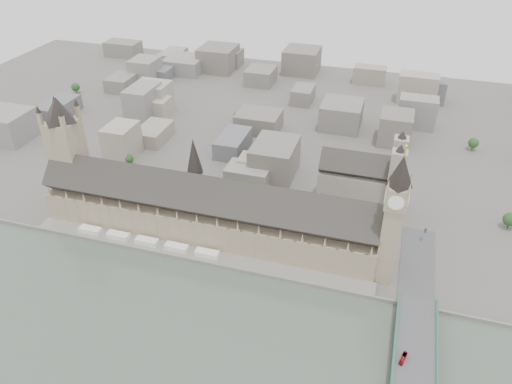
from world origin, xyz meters
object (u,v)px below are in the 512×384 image
(victoria_tower, at_px, (67,149))
(car_approach, at_px, (426,231))
(elizabeth_tower, at_px, (394,212))
(red_bus_north, at_px, (403,358))
(palace_of_westminster, at_px, (206,211))
(westminster_abbey, at_px, (362,181))

(victoria_tower, distance_m, car_approach, 292.76)
(elizabeth_tower, bearing_deg, red_bus_north, -77.51)
(palace_of_westminster, bearing_deg, elizabeth_tower, -4.85)
(palace_of_westminster, relative_size, victoria_tower, 2.65)
(car_approach, bearing_deg, elizabeth_tower, -113.44)
(elizabeth_tower, xyz_separation_m, red_bus_north, (17.06, -77.03, -46.51))
(red_bus_north, bearing_deg, westminster_abbey, 119.83)
(westminster_abbey, height_order, red_bus_north, westminster_abbey)
(palace_of_westminster, xyz_separation_m, westminster_abbey, (110.92, 75.30, 2.38))
(westminster_abbey, height_order, car_approach, westminster_abbey)
(elizabeth_tower, xyz_separation_m, westminster_abbey, (-27.08, 87.00, -33.01))
(elizabeth_tower, distance_m, red_bus_north, 91.58)
(palace_of_westminster, bearing_deg, car_approach, 13.69)
(elizabeth_tower, xyz_separation_m, car_approach, (27.39, 52.00, -47.17))
(car_approach, bearing_deg, red_bus_north, -90.24)
(red_bus_north, bearing_deg, victoria_tower, 175.84)
(elizabeth_tower, height_order, westminster_abbey, elizabeth_tower)
(car_approach, bearing_deg, westminster_abbey, 151.61)
(palace_of_westminster, height_order, victoria_tower, victoria_tower)
(elizabeth_tower, bearing_deg, car_approach, 62.22)
(car_approach, bearing_deg, victoria_tower, -168.92)
(elizabeth_tower, relative_size, victoria_tower, 1.07)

